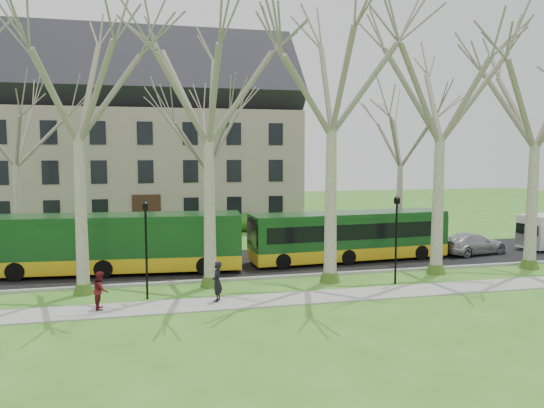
{
  "coord_description": "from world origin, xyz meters",
  "views": [
    {
      "loc": [
        -5.88,
        -24.72,
        6.52
      ],
      "look_at": [
        0.65,
        3.0,
        3.73
      ],
      "focal_mm": 35.0,
      "sensor_mm": 36.0,
      "label": 1
    }
  ],
  "objects": [
    {
      "name": "sidewalk",
      "position": [
        0.0,
        -2.5,
        0.03
      ],
      "size": [
        70.0,
        2.0,
        0.06
      ],
      "primitive_type": "cube",
      "color": "gray",
      "rests_on": "ground"
    },
    {
      "name": "building",
      "position": [
        -6.0,
        24.0,
        8.07
      ],
      "size": [
        26.5,
        12.2,
        16.0
      ],
      "color": "gray",
      "rests_on": "ground"
    },
    {
      "name": "tree_row_verge",
      "position": [
        0.0,
        0.3,
        7.0
      ],
      "size": [
        49.0,
        7.0,
        14.0
      ],
      "color": "gray",
      "rests_on": "ground"
    },
    {
      "name": "bus_lead",
      "position": [
        -7.44,
        4.5,
        1.68
      ],
      "size": [
        13.15,
        3.76,
        3.24
      ],
      "primitive_type": null,
      "rotation": [
        0.0,
        0.0,
        -0.08
      ],
      "color": "#123F17",
      "rests_on": "road"
    },
    {
      "name": "lamp_row",
      "position": [
        -0.0,
        -1.0,
        2.57
      ],
      "size": [
        36.22,
        0.22,
        4.3
      ],
      "color": "black",
      "rests_on": "ground"
    },
    {
      "name": "sedan",
      "position": [
        14.19,
        4.74,
        0.73
      ],
      "size": [
        4.89,
        2.75,
        1.34
      ],
      "primitive_type": "imported",
      "rotation": [
        0.0,
        0.0,
        1.77
      ],
      "color": "#ACACB1",
      "rests_on": "road"
    },
    {
      "name": "ground",
      "position": [
        0.0,
        0.0,
        0.0
      ],
      "size": [
        120.0,
        120.0,
        0.0
      ],
      "primitive_type": "plane",
      "color": "#377421",
      "rests_on": "ground"
    },
    {
      "name": "hedges",
      "position": [
        -4.67,
        14.0,
        1.0
      ],
      "size": [
        30.6,
        8.6,
        2.0
      ],
      "color": "#2D621C",
      "rests_on": "ground"
    },
    {
      "name": "curb",
      "position": [
        0.0,
        1.5,
        0.07
      ],
      "size": [
        80.0,
        0.25,
        0.14
      ],
      "primitive_type": "cube",
      "color": "#A5A39E",
      "rests_on": "ground"
    },
    {
      "name": "pedestrian_b",
      "position": [
        -7.86,
        -2.26,
        0.85
      ],
      "size": [
        0.6,
        0.77,
        1.58
      ],
      "primitive_type": "imported",
      "rotation": [
        0.0,
        0.0,
        1.58
      ],
      "color": "#5B1518",
      "rests_on": "sidewalk"
    },
    {
      "name": "road",
      "position": [
        0.0,
        5.5,
        0.03
      ],
      "size": [
        80.0,
        8.0,
        0.06
      ],
      "primitive_type": "cube",
      "color": "black",
      "rests_on": "ground"
    },
    {
      "name": "tree_row_far",
      "position": [
        -1.33,
        11.0,
        6.0
      ],
      "size": [
        33.0,
        7.0,
        12.0
      ],
      "color": "gray",
      "rests_on": "ground"
    },
    {
      "name": "pedestrian_a",
      "position": [
        -3.03,
        -2.21,
        0.93
      ],
      "size": [
        0.6,
        0.74,
        1.74
      ],
      "primitive_type": "imported",
      "rotation": [
        0.0,
        0.0,
        -1.9
      ],
      "color": "black",
      "rests_on": "sidewalk"
    },
    {
      "name": "bus_follow",
      "position": [
        5.79,
        4.67,
        1.56
      ],
      "size": [
        12.13,
        3.3,
        3.0
      ],
      "primitive_type": null,
      "rotation": [
        0.0,
        0.0,
        0.07
      ],
      "color": "#123F17",
      "rests_on": "road"
    }
  ]
}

